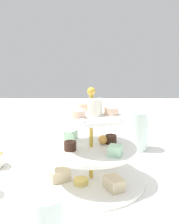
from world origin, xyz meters
name	(u,v)px	position (x,y,z in m)	size (l,w,h in m)	color
ground_plane	(90,181)	(0.00, 0.00, 0.00)	(2.40, 2.40, 0.00)	white
tiered_serving_stand	(90,155)	(0.00, 0.00, 0.07)	(0.28, 0.28, 0.25)	white
water_glass_tall_right	(137,131)	(-0.23, 0.16, 0.07)	(0.07, 0.07, 0.13)	silver
butter_knife_right	(47,142)	(-0.29, -0.16, 0.00)	(0.17, 0.01, 0.00)	silver
water_glass_mid_back	(44,222)	(0.24, -0.08, 0.05)	(0.06, 0.06, 0.10)	silver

